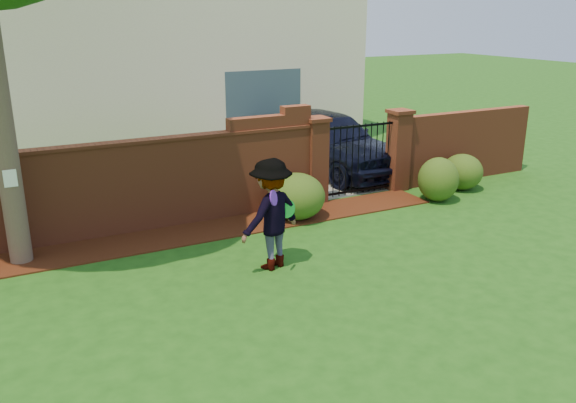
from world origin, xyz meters
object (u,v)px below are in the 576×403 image
man (273,215)px  frisbee_purple (274,198)px  car (334,143)px  frisbee_green (287,209)px

man → frisbee_purple: bearing=47.6°
car → man: 6.11m
man → frisbee_green: size_ratio=6.04×
man → frisbee_green: 0.26m
car → frisbee_purple: (-4.13, -5.00, 0.51)m
frisbee_purple → frisbee_green: bearing=41.0°
car → man: size_ratio=2.61×
car → frisbee_green: (-3.72, -4.65, 0.17)m
car → frisbee_purple: bearing=-138.8°
car → man: bearing=-139.8°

